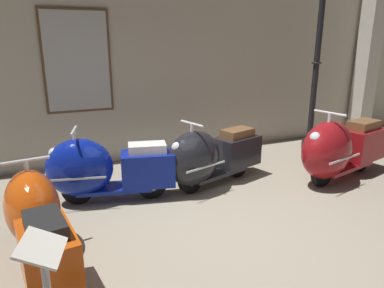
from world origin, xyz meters
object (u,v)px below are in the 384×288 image
scooter_0 (37,221)px  scooter_2 (208,157)px  lamppost (316,65)px  scooter_3 (338,149)px  scooter_1 (101,169)px

scooter_0 → scooter_2: bearing=-73.4°
scooter_0 → lamppost: 5.48m
scooter_0 → lamppost: (4.98, 1.95, 1.21)m
scooter_3 → scooter_2: bearing=-29.8°
scooter_1 → scooter_2: 1.52m
scooter_1 → scooter_2: scooter_2 is taller
lamppost → scooter_3: bearing=-117.1°
scooter_0 → scooter_3: 4.26m
scooter_0 → lamppost: lamppost is taller
lamppost → scooter_1: bearing=-169.3°
scooter_2 → scooter_3: bearing=146.7°
lamppost → scooter_0: bearing=-158.6°
scooter_1 → scooter_2: (1.51, -0.11, 0.00)m
scooter_1 → scooter_3: bearing=-178.3°
scooter_1 → scooter_2: size_ratio=0.99×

